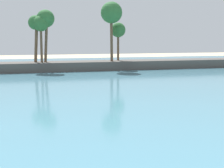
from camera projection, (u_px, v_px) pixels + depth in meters
The scene contains 2 objects.
sea at pixel (47, 76), 53.65m from camera, with size 220.00×95.67×0.06m, color teal.
palm_headland at pixel (53, 51), 60.97m from camera, with size 106.88×6.45×13.38m.
Camera 1 is at (-3.89, 3.23, 6.24)m, focal length 51.06 mm.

